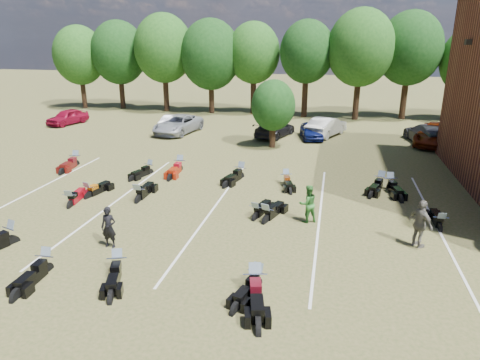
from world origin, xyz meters
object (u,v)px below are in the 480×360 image
(car_0, at_px, (68,117))
(motorcycle_7, at_px, (71,207))
(car_4, at_px, (311,131))
(motorcycle_3, at_px, (118,273))
(motorcycle_14, at_px, (76,166))
(person_grey, at_px, (420,224))
(person_green, at_px, (308,204))
(person_black, at_px, (109,227))

(car_0, distance_m, motorcycle_7, 21.86)
(motorcycle_7, bearing_deg, car_4, -130.30)
(motorcycle_3, height_order, motorcycle_14, motorcycle_14)
(person_grey, height_order, motorcycle_7, person_grey)
(person_grey, bearing_deg, car_4, -20.24)
(person_grey, distance_m, motorcycle_7, 15.68)
(motorcycle_7, distance_m, motorcycle_14, 7.28)
(car_0, relative_size, motorcycle_3, 1.88)
(person_green, bearing_deg, person_black, 0.90)
(person_green, height_order, motorcycle_7, person_green)
(car_4, height_order, person_green, person_green)
(car_4, relative_size, motorcycle_14, 1.56)
(person_grey, xyz_separation_m, motorcycle_14, (-19.33, 7.04, -0.96))
(motorcycle_3, bearing_deg, car_0, 106.93)
(person_green, distance_m, motorcycle_14, 15.97)
(person_grey, xyz_separation_m, motorcycle_3, (-10.46, -4.36, -0.96))
(person_grey, bearing_deg, person_black, 66.06)
(person_black, relative_size, motorcycle_7, 0.76)
(car_0, distance_m, person_black, 26.87)
(person_black, bearing_deg, motorcycle_3, -55.45)
(person_green, relative_size, motorcycle_3, 0.77)
(motorcycle_3, xyz_separation_m, motorcycle_14, (-8.87, 11.39, 0.00))
(car_4, height_order, motorcycle_14, car_4)
(person_grey, bearing_deg, person_green, 35.05)
(person_black, height_order, motorcycle_3, person_black)
(person_black, distance_m, motorcycle_14, 12.31)
(car_0, bearing_deg, person_green, -23.38)
(car_0, bearing_deg, motorcycle_14, -41.41)
(car_4, bearing_deg, person_green, -99.44)
(car_0, height_order, motorcycle_14, car_0)
(motorcycle_3, bearing_deg, motorcycle_14, 108.35)
(car_0, relative_size, motorcycle_7, 1.90)
(car_4, distance_m, person_black, 21.54)
(person_black, relative_size, motorcycle_14, 0.68)
(car_0, xyz_separation_m, person_black, (16.01, -21.57, 0.12))
(car_0, distance_m, car_4, 22.53)
(motorcycle_3, distance_m, motorcycle_14, 14.44)
(car_4, height_order, motorcycle_3, car_4)
(motorcycle_7, bearing_deg, car_0, -65.46)
(car_4, bearing_deg, person_grey, -86.12)
(person_grey, distance_m, motorcycle_14, 20.59)
(person_black, height_order, motorcycle_7, person_black)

